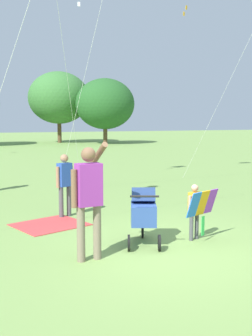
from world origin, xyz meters
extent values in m
plane|color=#75994C|center=(0.00, 0.00, 0.00)|extent=(120.00, 120.00, 0.00)
cylinder|color=brown|center=(4.28, 31.47, 0.93)|extent=(0.36, 0.36, 1.85)
ellipsoid|color=#387033|center=(4.28, 31.47, 4.05)|extent=(5.49, 4.94, 4.67)
cylinder|color=brown|center=(7.66, 28.31, 0.70)|extent=(0.36, 0.36, 1.40)
ellipsoid|color=#235623|center=(7.66, 28.31, 3.44)|extent=(5.10, 4.59, 4.34)
cylinder|color=#4C4C51|center=(0.87, 0.48, 0.26)|extent=(0.07, 0.07, 0.51)
cylinder|color=#4C4C51|center=(0.73, 0.41, 0.26)|extent=(0.07, 0.07, 0.51)
cube|color=orange|center=(0.80, 0.45, 0.70)|extent=(0.26, 0.22, 0.38)
cylinder|color=tan|center=(0.93, 0.50, 0.68)|extent=(0.06, 0.06, 0.34)
cylinder|color=tan|center=(0.67, 0.39, 0.68)|extent=(0.06, 0.06, 0.34)
sphere|color=tan|center=(0.80, 0.45, 0.98)|extent=(0.13, 0.13, 0.13)
cube|color=purple|center=(1.10, 0.38, 0.72)|extent=(0.29, 0.25, 0.46)
cube|color=#F4A319|center=(0.87, 0.28, 0.72)|extent=(0.29, 0.25, 0.46)
cube|color=blue|center=(0.64, 0.18, 0.72)|extent=(0.29, 0.25, 0.46)
cube|color=green|center=(0.88, 0.26, 0.30)|extent=(0.08, 0.04, 0.36)
cylinder|color=#7F705B|center=(-1.46, 0.00, 0.44)|extent=(0.13, 0.13, 0.89)
cylinder|color=#7F705B|center=(-1.19, 0.04, 0.44)|extent=(0.13, 0.13, 0.89)
cube|color=purple|center=(-1.32, 0.02, 1.22)|extent=(0.42, 0.29, 0.67)
cylinder|color=brown|center=(-1.56, -0.02, 1.18)|extent=(0.10, 0.10, 0.59)
cylinder|color=brown|center=(-1.10, 0.20, 1.68)|extent=(0.17, 0.55, 0.42)
sphere|color=brown|center=(-1.32, 0.02, 1.69)|extent=(0.23, 0.23, 0.23)
cylinder|color=black|center=(-0.05, 0.90, 0.14)|extent=(0.13, 0.28, 0.28)
cylinder|color=black|center=(-0.57, 0.24, 0.14)|extent=(0.13, 0.28, 0.28)
cylinder|color=black|center=(-0.08, 0.06, 0.14)|extent=(0.13, 0.28, 0.28)
cube|color=#2D4C93|center=(-0.19, 0.51, 0.56)|extent=(0.63, 0.75, 0.36)
cube|color=navy|center=(-0.15, 0.63, 0.86)|extent=(0.54, 0.53, 0.35)
cylinder|color=black|center=(-0.35, 0.08, 0.96)|extent=(0.47, 0.20, 0.04)
cylinder|color=silver|center=(-2.26, 1.15, 3.49)|extent=(2.38, 1.98, 6.97)
cylinder|color=silver|center=(0.05, 5.00, 3.94)|extent=(1.32, 2.97, 7.88)
cube|color=#F4A319|center=(4.37, 7.63, 6.19)|extent=(0.08, 0.05, 0.14)
cube|color=#F4A319|center=(4.28, 7.65, 5.97)|extent=(0.08, 0.04, 0.14)
cylinder|color=silver|center=(5.07, 5.98, 3.29)|extent=(1.50, 3.24, 6.58)
cube|color=white|center=(0.30, 7.15, 5.83)|extent=(0.09, 0.06, 0.14)
cylinder|color=silver|center=(-0.49, 5.33, 3.34)|extent=(1.66, 3.73, 6.68)
cylinder|color=#4C4C51|center=(-0.98, 3.10, 0.35)|extent=(0.10, 0.10, 0.71)
cylinder|color=#4C4C51|center=(-1.18, 3.01, 0.35)|extent=(0.10, 0.10, 0.71)
cube|color=#284CA8|center=(-1.08, 3.05, 0.97)|extent=(0.36, 0.31, 0.53)
cylinder|color=#A37556|center=(-0.91, 3.14, 0.94)|extent=(0.08, 0.08, 0.47)
cylinder|color=#A37556|center=(-1.26, 2.97, 0.94)|extent=(0.08, 0.08, 0.47)
sphere|color=#A37556|center=(-1.08, 3.05, 1.35)|extent=(0.18, 0.18, 0.18)
cube|color=#CC3D3D|center=(-1.55, 2.42, 0.01)|extent=(1.72, 1.62, 0.02)
camera|label=1|loc=(-2.96, -6.21, 2.26)|focal=44.49mm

